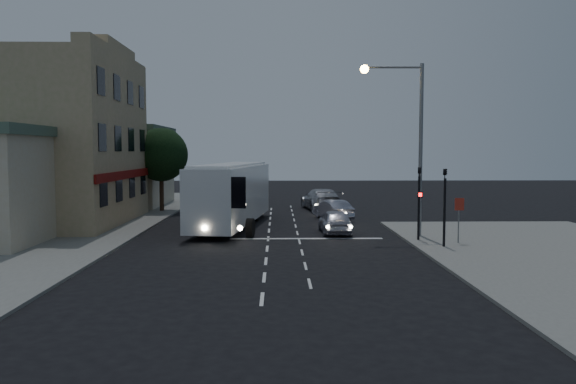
{
  "coord_description": "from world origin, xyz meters",
  "views": [
    {
      "loc": [
        0.48,
        -27.11,
        4.59
      ],
      "look_at": [
        1.11,
        5.52,
        2.2
      ],
      "focal_mm": 35.0,
      "sensor_mm": 36.0,
      "label": 1
    }
  ],
  "objects_px": {
    "regulatory_sign": "(459,213)",
    "car_suv": "(335,221)",
    "tour_bus": "(232,193)",
    "traffic_signal_side": "(445,198)",
    "streetlight": "(409,129)",
    "street_tree": "(161,152)",
    "car_sedan_a": "(333,210)",
    "traffic_signal_main": "(419,194)",
    "car_sedan_b": "(321,199)"
  },
  "relations": [
    {
      "from": "street_tree",
      "to": "streetlight",
      "type": "bearing_deg",
      "value": -39.51
    },
    {
      "from": "car_sedan_a",
      "to": "traffic_signal_side",
      "type": "height_order",
      "value": "traffic_signal_side"
    },
    {
      "from": "car_sedan_a",
      "to": "street_tree",
      "type": "xyz_separation_m",
      "value": [
        -12.39,
        4.91,
        3.84
      ]
    },
    {
      "from": "car_sedan_a",
      "to": "streetlight",
      "type": "xyz_separation_m",
      "value": [
        3.16,
        -7.91,
        5.07
      ]
    },
    {
      "from": "traffic_signal_main",
      "to": "traffic_signal_side",
      "type": "relative_size",
      "value": 1.0
    },
    {
      "from": "car_suv",
      "to": "traffic_signal_main",
      "type": "height_order",
      "value": "traffic_signal_main"
    },
    {
      "from": "car_sedan_a",
      "to": "streetlight",
      "type": "relative_size",
      "value": 0.45
    },
    {
      "from": "traffic_signal_side",
      "to": "regulatory_sign",
      "type": "bearing_deg",
      "value": 43.92
    },
    {
      "from": "traffic_signal_main",
      "to": "regulatory_sign",
      "type": "relative_size",
      "value": 1.86
    },
    {
      "from": "traffic_signal_side",
      "to": "streetlight",
      "type": "xyz_separation_m",
      "value": [
        -0.96,
        3.4,
        3.31
      ]
    },
    {
      "from": "traffic_signal_side",
      "to": "streetlight",
      "type": "height_order",
      "value": "streetlight"
    },
    {
      "from": "traffic_signal_side",
      "to": "tour_bus",
      "type": "bearing_deg",
      "value": 142.98
    },
    {
      "from": "traffic_signal_side",
      "to": "streetlight",
      "type": "distance_m",
      "value": 4.84
    },
    {
      "from": "tour_bus",
      "to": "car_sedan_a",
      "type": "bearing_deg",
      "value": 35.16
    },
    {
      "from": "traffic_signal_main",
      "to": "street_tree",
      "type": "bearing_deg",
      "value": 137.97
    },
    {
      "from": "tour_bus",
      "to": "car_suv",
      "type": "bearing_deg",
      "value": -18.74
    },
    {
      "from": "streetlight",
      "to": "car_suv",
      "type": "bearing_deg",
      "value": 156.28
    },
    {
      "from": "car_suv",
      "to": "tour_bus",
      "type": "bearing_deg",
      "value": -28.0
    },
    {
      "from": "car_suv",
      "to": "street_tree",
      "type": "distance_m",
      "value": 16.8
    },
    {
      "from": "car_sedan_a",
      "to": "regulatory_sign",
      "type": "relative_size",
      "value": 1.82
    },
    {
      "from": "tour_bus",
      "to": "car_sedan_b",
      "type": "height_order",
      "value": "tour_bus"
    },
    {
      "from": "tour_bus",
      "to": "traffic_signal_side",
      "type": "height_order",
      "value": "traffic_signal_side"
    },
    {
      "from": "car_sedan_a",
      "to": "traffic_signal_side",
      "type": "relative_size",
      "value": 0.98
    },
    {
      "from": "car_sedan_a",
      "to": "streetlight",
      "type": "bearing_deg",
      "value": 93.91
    },
    {
      "from": "regulatory_sign",
      "to": "car_suv",
      "type": "bearing_deg",
      "value": 144.2
    },
    {
      "from": "car_suv",
      "to": "car_sedan_a",
      "type": "xyz_separation_m",
      "value": [
        0.48,
        6.31,
        -0.02
      ]
    },
    {
      "from": "street_tree",
      "to": "car_sedan_a",
      "type": "bearing_deg",
      "value": -21.64
    },
    {
      "from": "tour_bus",
      "to": "car_sedan_a",
      "type": "distance_m",
      "value": 7.39
    },
    {
      "from": "car_sedan_b",
      "to": "street_tree",
      "type": "xyz_separation_m",
      "value": [
        -12.1,
        -1.34,
        3.66
      ]
    },
    {
      "from": "traffic_signal_main",
      "to": "traffic_signal_side",
      "type": "height_order",
      "value": "same"
    },
    {
      "from": "streetlight",
      "to": "street_tree",
      "type": "xyz_separation_m",
      "value": [
        -15.55,
        12.82,
        -1.23
      ]
    },
    {
      "from": "car_sedan_a",
      "to": "car_sedan_b",
      "type": "bearing_deg",
      "value": -105.24
    },
    {
      "from": "car_sedan_b",
      "to": "car_suv",
      "type": "bearing_deg",
      "value": 80.43
    },
    {
      "from": "traffic_signal_main",
      "to": "streetlight",
      "type": "height_order",
      "value": "streetlight"
    },
    {
      "from": "tour_bus",
      "to": "car_suv",
      "type": "height_order",
      "value": "tour_bus"
    },
    {
      "from": "tour_bus",
      "to": "traffic_signal_side",
      "type": "xyz_separation_m",
      "value": [
        10.55,
        -7.96,
        0.35
      ]
    },
    {
      "from": "regulatory_sign",
      "to": "streetlight",
      "type": "relative_size",
      "value": 0.24
    },
    {
      "from": "car_sedan_a",
      "to": "traffic_signal_main",
      "type": "xyz_separation_m",
      "value": [
        3.42,
        -9.33,
        1.76
      ]
    },
    {
      "from": "regulatory_sign",
      "to": "traffic_signal_side",
      "type": "bearing_deg",
      "value": -136.08
    },
    {
      "from": "car_suv",
      "to": "street_tree",
      "type": "bearing_deg",
      "value": -44.89
    },
    {
      "from": "car_suv",
      "to": "regulatory_sign",
      "type": "relative_size",
      "value": 1.82
    },
    {
      "from": "car_sedan_b",
      "to": "traffic_signal_side",
      "type": "xyz_separation_m",
      "value": [
        4.41,
        -17.57,
        1.58
      ]
    },
    {
      "from": "car_suv",
      "to": "traffic_signal_side",
      "type": "distance_m",
      "value": 7.01
    },
    {
      "from": "car_sedan_b",
      "to": "regulatory_sign",
      "type": "distance_m",
      "value": 17.48
    },
    {
      "from": "streetlight",
      "to": "street_tree",
      "type": "relative_size",
      "value": 1.45
    },
    {
      "from": "car_suv",
      "to": "traffic_signal_side",
      "type": "xyz_separation_m",
      "value": [
        4.6,
        -5.0,
        1.74
      ]
    },
    {
      "from": "car_sedan_a",
      "to": "car_sedan_b",
      "type": "xyz_separation_m",
      "value": [
        -0.29,
        6.26,
        0.18
      ]
    },
    {
      "from": "tour_bus",
      "to": "streetlight",
      "type": "height_order",
      "value": "streetlight"
    },
    {
      "from": "regulatory_sign",
      "to": "street_tree",
      "type": "distance_m",
      "value": 23.4
    },
    {
      "from": "car_sedan_a",
      "to": "tour_bus",
      "type": "bearing_deg",
      "value": 9.62
    }
  ]
}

